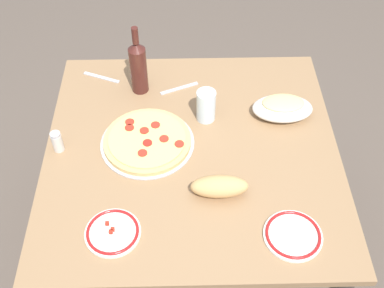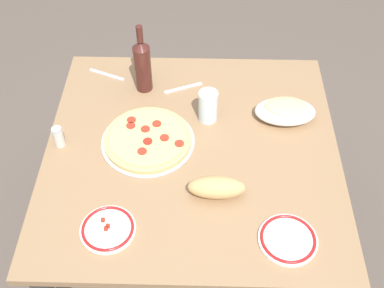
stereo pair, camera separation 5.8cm
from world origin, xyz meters
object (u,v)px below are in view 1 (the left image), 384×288
Objects in this scene: dining_table at (192,169)px; baked_pasta_dish at (283,107)px; wine_bottle at (138,66)px; water_glass at (206,106)px; side_plate_far at (293,235)px; pepperoni_pizza at (147,141)px; side_plate_near at (113,232)px; spice_shaker at (57,142)px; bread_loaf at (219,186)px.

baked_pasta_dish is at bearing -153.95° from dining_table.
water_glass is at bearing 146.56° from wine_bottle.
pepperoni_pizza is at bearing -40.69° from side_plate_far.
spice_shaker is (0.23, -0.37, 0.03)m from side_plate_near.
dining_table is 8.24× the size of water_glass.
side_plate_far is (-0.32, 0.39, 0.13)m from dining_table.
wine_bottle is at bearing -131.14° from spice_shaker.
pepperoni_pizza is at bearing -42.81° from bread_loaf.
bread_loaf is at bearing 54.46° from baked_pasta_dish.
baked_pasta_dish is at bearing -164.90° from pepperoni_pizza.
side_plate_near is 0.95× the size of side_plate_far.
bread_loaf is (-0.26, 0.24, 0.02)m from pepperoni_pizza.
baked_pasta_dish is at bearing -125.54° from bread_loaf.
spice_shaker is at bearing -1.35° from dining_table.
water_glass reaches higher than side_plate_far.
dining_table is 0.26m from water_glass.
wine_bottle is 0.63m from bread_loaf.
side_plate_near is at bearing 40.56° from baked_pasta_dish.
wine_bottle is 2.30× the size of water_glass.
side_plate_far is at bearing 85.47° from baked_pasta_dish.
pepperoni_pizza is at bearing 15.10° from baked_pasta_dish.
spice_shaker is (0.59, -0.22, 0.00)m from bread_loaf.
bread_loaf is (-0.09, 0.21, 0.16)m from dining_table.
side_plate_far is (-0.49, 0.42, -0.01)m from pepperoni_pizza.
baked_pasta_dish and bread_loaf have the same top height.
dining_table is at bearing 26.05° from baked_pasta_dish.
water_glass is 0.69× the size of side_plate_far.
spice_shaker reaches higher than side_plate_far.
pepperoni_pizza is 1.49× the size of baked_pasta_dish.
dining_table is 4.61× the size of baked_pasta_dish.
spice_shaker reaches higher than baked_pasta_dish.
spice_shaker is at bearing 10.87° from baked_pasta_dish.
spice_shaker reaches higher than bread_loaf.
pepperoni_pizza is at bearing 97.57° from wine_bottle.
pepperoni_pizza is 4.11× the size of spice_shaker.
bread_loaf is at bearing -38.14° from side_plate_far.
pepperoni_pizza is 0.64m from side_plate_far.
pepperoni_pizza is (0.17, -0.03, 0.13)m from dining_table.
water_glass is 0.62m from side_plate_near.
baked_pasta_dish is 0.47m from bread_loaf.
dining_table is at bearing -50.39° from side_plate_far.
spice_shaker is at bearing 48.86° from wine_bottle.
bread_loaf is (0.23, -0.18, 0.03)m from side_plate_far.
baked_pasta_dish is at bearing -139.44° from side_plate_near.
dining_table is 3.09× the size of pepperoni_pizza.
pepperoni_pizza is 2.66× the size of water_glass.
side_plate_far is (-0.59, 0.02, -0.00)m from side_plate_near.
water_glass is at bearing -85.19° from bread_loaf.
side_plate_near is at bearing 85.43° from wine_bottle.
bread_loaf is at bearing 137.19° from pepperoni_pizza.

